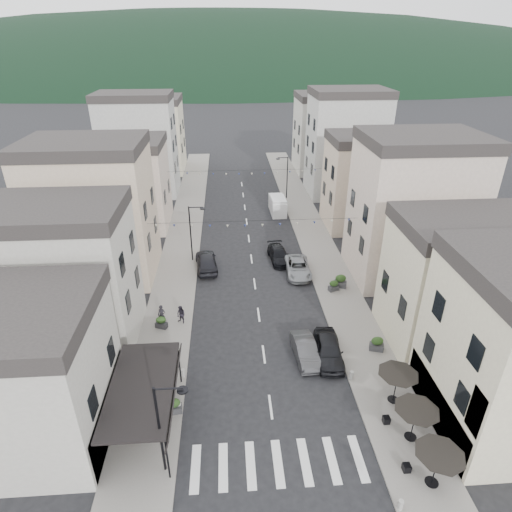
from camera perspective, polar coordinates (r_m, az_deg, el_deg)
The scene contains 27 objects.
ground at distance 24.97m, azimuth 3.55°, elevation -29.54°, with size 700.00×700.00×0.00m, color black.
sidewalk_left at distance 50.24m, azimuth -9.61°, elevation 2.60°, with size 4.00×76.00×0.12m, color slate.
sidewalk_right at distance 50.92m, azimuth 7.44°, elevation 3.11°, with size 4.00×76.00×0.12m, color slate.
hill_backdrop at distance 314.10m, azimuth -3.92°, elevation 23.69°, with size 640.00×360.00×70.00m, color black.
boutique_awning at distance 26.09m, azimuth -14.45°, elevation -16.65°, with size 3.77×7.50×3.28m.
buildings_row_left at distance 54.63m, azimuth -17.07°, elevation 10.63°, with size 10.20×54.16×14.00m.
buildings_row_right at distance 54.72m, azimuth 14.29°, elevation 11.23°, with size 10.20×54.16×14.50m.
cafe_terrace at distance 26.60m, azimuth 20.55°, elevation -19.04°, with size 2.50×8.10×2.53m.
streetlamp_left_near at distance 23.39m, azimuth -12.15°, elevation -20.78°, with size 1.70×0.56×6.00m.
streetlamp_left_far at distance 43.15m, azimuth -8.39°, elevation 3.70°, with size 1.70×0.56×6.00m.
streetlamp_right_far at distance 60.47m, azimuth 3.93°, elevation 10.94°, with size 1.70×0.56×6.00m.
bollards at distance 27.99m, azimuth 2.08°, elevation -19.62°, with size 11.66×10.26×0.60m.
bunting_near at distance 38.62m, azimuth -0.29°, elevation 4.24°, with size 19.00×0.28×0.62m.
bunting_far at distance 53.67m, azimuth -1.43°, elevation 11.01°, with size 19.00×0.28×0.62m.
parked_car_a at distance 31.82m, azimuth 9.65°, elevation -12.20°, with size 1.88×4.66×1.59m, color black.
parked_car_b at distance 31.70m, azimuth 6.61°, elevation -12.38°, with size 1.45×4.17×1.37m, color #323234.
parked_car_c at distance 41.82m, azimuth 5.60°, elevation -1.55°, with size 2.28×4.95×1.38m, color gray.
parked_car_d at distance 44.13m, azimuth 3.06°, elevation 0.15°, with size 1.83×4.51×1.31m, color black.
parked_car_e at distance 42.74m, azimuth -6.64°, elevation -0.69°, with size 1.99×4.95×1.69m, color black.
delivery_van at distance 56.14m, azimuth 2.90°, elevation 6.82°, with size 1.93×4.66×2.21m.
pedestrian_a at distance 35.26m, azimuth -12.45°, elevation -7.68°, with size 0.62×0.41×1.71m, color black.
pedestrian_b at distance 35.13m, azimuth -9.96°, elevation -7.71°, with size 0.75×0.59×1.55m, color black.
planter_la at distance 28.26m, azimuth -10.91°, elevation -19.02°, with size 1.02×0.63×1.08m.
planter_lb at distance 35.09m, azimuth -12.53°, elevation -8.62°, with size 1.02×0.79×1.01m.
planter_ra at distance 33.30m, azimuth 15.83°, elevation -11.19°, with size 1.14×0.83×1.14m.
planter_rb at distance 40.10m, azimuth 11.20°, elevation -3.29°, with size 1.27×0.95×1.26m.
planter_rc at distance 39.50m, azimuth 10.31°, elevation -3.91°, with size 1.03×0.80×1.02m.
Camera 1 is at (-2.29, -13.39, 20.95)m, focal length 30.00 mm.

